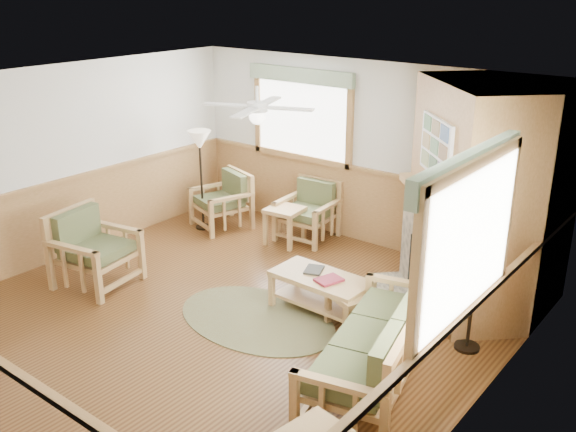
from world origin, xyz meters
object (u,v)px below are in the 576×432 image
Objects in this scene: sofa at (376,342)px; floor_lamp_left at (201,180)px; armchair_back_right at (307,211)px; armchair_back_left at (221,201)px; coffee_table at (320,294)px; footstool at (353,309)px; armchair_left at (95,249)px; end_table_chairs at (285,226)px; floor_lamp_right at (475,274)px.

floor_lamp_left reaches higher than sofa.
sofa is 2.42× the size of armchair_back_right.
armchair_back_left is 0.46m from floor_lamp_left.
coffee_table is (-1.27, 0.88, -0.25)m from sofa.
coffee_table is 2.40× the size of footstool.
armchair_left is at bearing -99.11° from sofa.
armchair_left is at bearing -112.48° from end_table_chairs.
coffee_table is 2.16m from end_table_chairs.
floor_lamp_left is at bearing 170.82° from floor_lamp_right.
sofa is at bearing -48.23° from armchair_back_right.
armchair_back_right is at bearing 155.78° from floor_lamp_right.
coffee_table is at bearing -138.04° from sofa.
sofa is 3.71m from end_table_chairs.
end_table_chairs is at bearing 22.44° from armchair_back_left.
floor_lamp_right is (3.37, -1.08, 0.60)m from end_table_chairs.
armchair_back_left is at bearing -6.46° from armchair_left.
coffee_table is 0.74× the size of floor_lamp_left.
end_table_chairs is 0.32× the size of floor_lamp_right.
armchair_back_right is 2.34m from coffee_table.
sofa is 3.75× the size of end_table_chairs.
armchair_left is 0.62× the size of floor_lamp_left.
floor_lamp_right is at bearing -9.18° from floor_lamp_left.
floor_lamp_right is at bearing 6.50° from armchair_back_left.
footstool is at bearing -3.49° from coffee_table.
floor_lamp_right is at bearing -81.58° from armchair_left.
end_table_chairs is (1.07, 2.57, -0.21)m from armchair_left.
end_table_chairs is 1.54m from floor_lamp_left.
armchair_back_right is 1.74m from floor_lamp_left.
armchair_back_right is 0.50× the size of floor_lamp_right.
armchair_back_right is at bearing -147.02° from sofa.
footstool is (2.13, -1.44, -0.07)m from end_table_chairs.
armchair_back_left is 0.55× the size of floor_lamp_left.
armchair_back_left is 1.80× the size of footstool.
floor_lamp_left is (-1.42, -0.30, 0.51)m from end_table_chairs.
armchair_back_left is at bearing -176.27° from end_table_chairs.
floor_lamp_right is (4.79, -0.77, 0.08)m from floor_lamp_left.
sofa is 4.70m from armchair_back_left.
floor_lamp_left is at bearing -112.25° from armchair_back_left.
armchair_left is 2.01× the size of footstool.
armchair_back_left is 3.63m from footstool.
floor_lamp_right reaches higher than armchair_back_left.
armchair_left is (-1.21, -2.95, 0.06)m from armchair_back_right.
end_table_chairs reaches higher than footstool.
floor_lamp_left is at bearing -1.31° from armchair_left.
footstool is at bearing -3.24° from armchair_back_left.
armchair_back_left reaches higher than armchair_back_right.
coffee_table is at bearing 175.39° from footstool.
armchair_left reaches higher than armchair_back_left.
armchair_left is 3.40m from footstool.
armchair_left is at bearing -67.49° from armchair_back_left.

